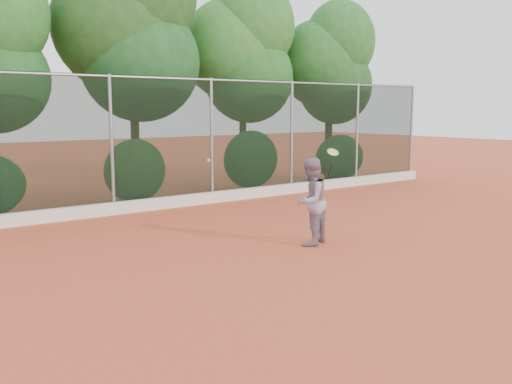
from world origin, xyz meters
TOP-DOWN VIEW (x-y plane):
  - ground at (0.00, 0.00)m, footprint 80.00×80.00m
  - concrete_curb at (0.00, 6.82)m, footprint 24.00×0.20m
  - tennis_player at (1.66, 1.44)m, footprint 1.02×0.93m
  - chainlink_fence at (-0.00, 7.00)m, footprint 24.09×0.09m
  - foliage_backdrop at (-0.55, 8.98)m, footprint 23.70×3.63m
  - tennis_racket at (2.07, 1.25)m, footprint 0.33×0.31m
  - tennis_ball_in_flight at (-0.34, 1.96)m, footprint 0.06×0.06m

SIDE VIEW (x-z plane):
  - ground at x=0.00m, z-range 0.00..0.00m
  - concrete_curb at x=0.00m, z-range 0.00..0.30m
  - tennis_player at x=1.66m, z-range 0.00..1.72m
  - tennis_ball_in_flight at x=-0.34m, z-range 1.71..1.77m
  - tennis_racket at x=2.07m, z-range 1.50..2.05m
  - chainlink_fence at x=0.00m, z-range 0.11..3.61m
  - foliage_backdrop at x=-0.55m, z-range 0.63..8.18m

